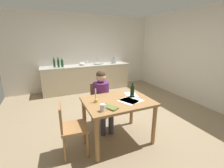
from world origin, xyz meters
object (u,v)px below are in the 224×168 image
(person_seated, at_px, (102,96))
(candlestick, at_px, (96,99))
(coffee_mug, at_px, (103,108))
(stovetop_kettle, at_px, (114,60))
(dining_table, at_px, (118,107))
(bottle_vinegar, at_px, (58,63))
(chair_side_empty, at_px, (70,127))
(bottle_oil, at_px, (54,63))
(sink_unit, at_px, (99,63))
(mixing_bowl, at_px, (82,64))
(book_magazine, at_px, (110,107))
(bottle_wine_red, at_px, (62,63))
(wine_glass_near_sink, at_px, (87,61))
(wine_glass_by_kettle, at_px, (84,61))
(wine_bottle_on_table, at_px, (132,91))
(chair_at_table, at_px, (100,102))

(person_seated, height_order, candlestick, person_seated)
(person_seated, xyz_separation_m, coffee_mug, (-0.29, -0.81, 0.15))
(person_seated, distance_m, stovetop_kettle, 2.88)
(dining_table, bearing_deg, stovetop_kettle, 66.70)
(person_seated, height_order, coffee_mug, person_seated)
(candlestick, bearing_deg, bottle_vinegar, 95.81)
(chair_side_empty, xyz_separation_m, bottle_oil, (0.05, 3.09, 0.54))
(person_seated, distance_m, candlestick, 0.56)
(chair_side_empty, relative_size, sink_unit, 2.42)
(mixing_bowl, relative_size, stovetop_kettle, 0.91)
(candlestick, bearing_deg, mixing_bowl, 80.86)
(person_seated, height_order, mixing_bowl, person_seated)
(book_magazine, bearing_deg, chair_side_empty, 134.75)
(coffee_mug, height_order, book_magazine, coffee_mug)
(sink_unit, distance_m, bottle_wine_red, 1.26)
(candlestick, distance_m, wine_glass_near_sink, 3.18)
(sink_unit, relative_size, wine_glass_by_kettle, 2.34)
(wine_bottle_on_table, xyz_separation_m, mixing_bowl, (-0.21, 3.01, 0.06))
(bottle_wine_red, bearing_deg, coffee_mug, -87.03)
(book_magazine, bearing_deg, bottle_wine_red, 67.47)
(person_seated, bearing_deg, coffee_mug, -109.56)
(person_seated, height_order, bottle_wine_red, person_seated)
(person_seated, relative_size, mixing_bowl, 5.98)
(chair_at_table, bearing_deg, person_seated, -93.68)
(bottle_oil, distance_m, wine_glass_near_sink, 1.11)
(coffee_mug, height_order, bottle_vinegar, bottle_vinegar)
(person_seated, relative_size, wine_glass_near_sink, 7.76)
(candlestick, bearing_deg, sink_unit, 69.97)
(book_magazine, relative_size, sink_unit, 0.71)
(chair_at_table, relative_size, coffee_mug, 7.65)
(person_seated, distance_m, bottle_vinegar, 2.52)
(wine_bottle_on_table, bearing_deg, bottle_oil, 110.19)
(mixing_bowl, bearing_deg, stovetop_kettle, -2.01)
(wine_glass_near_sink, bearing_deg, bottle_oil, -173.55)
(mixing_bowl, bearing_deg, person_seated, -94.58)
(bottle_oil, relative_size, mixing_bowl, 1.54)
(person_seated, xyz_separation_m, wine_glass_near_sink, (0.41, 2.65, 0.33))
(coffee_mug, distance_m, bottle_oil, 3.36)
(person_seated, bearing_deg, chair_at_table, 86.32)
(wine_bottle_on_table, relative_size, sink_unit, 0.72)
(chair_at_table, bearing_deg, dining_table, -82.79)
(wine_glass_by_kettle, bearing_deg, candlestick, -100.80)
(bottle_wine_red, xyz_separation_m, wine_glass_near_sink, (0.87, 0.21, -0.01))
(stovetop_kettle, bearing_deg, sink_unit, 179.60)
(sink_unit, xyz_separation_m, bottle_wine_red, (-1.25, -0.06, 0.09))
(dining_table, relative_size, chair_side_empty, 1.31)
(dining_table, distance_m, stovetop_kettle, 3.31)
(stovetop_kettle, bearing_deg, chair_side_empty, -124.86)
(stovetop_kettle, bearing_deg, person_seated, -119.21)
(bottle_wine_red, bearing_deg, bottle_vinegar, -176.81)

